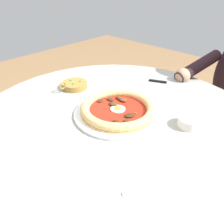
% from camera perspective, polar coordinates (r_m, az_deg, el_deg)
% --- Properties ---
extents(dining_table, '(1.02, 1.02, 0.73)m').
position_cam_1_polar(dining_table, '(0.87, 0.77, -7.78)').
color(dining_table, '#999993').
rests_on(dining_table, ground).
extents(pizza_on_plate, '(0.31, 0.31, 0.04)m').
position_cam_1_polar(pizza_on_plate, '(0.80, 1.45, 0.57)').
color(pizza_on_plate, white).
rests_on(pizza_on_plate, dining_table).
extents(steak_knife, '(0.19, 0.09, 0.01)m').
position_cam_1_polar(steak_knife, '(1.07, 9.82, 7.79)').
color(steak_knife, silver).
rests_on(steak_knife, dining_table).
extents(ramekin_capers, '(0.08, 0.08, 0.03)m').
position_cam_1_polar(ramekin_capers, '(0.78, 18.91, -2.32)').
color(ramekin_capers, white).
rests_on(ramekin_capers, dining_table).
extents(olive_pan, '(0.11, 0.13, 0.05)m').
position_cam_1_polar(olive_pan, '(1.00, -9.42, 6.73)').
color(olive_pan, olive).
rests_on(olive_pan, dining_table).
extents(fork_utensil, '(0.13, 0.15, 0.00)m').
position_cam_1_polar(fork_utensil, '(0.57, 12.31, -18.72)').
color(fork_utensil, '#BCBCC1').
rests_on(fork_utensil, dining_table).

